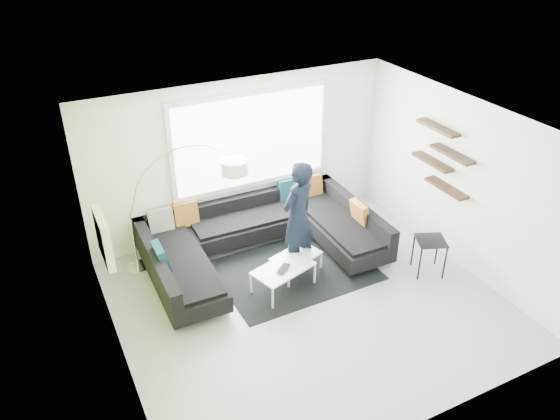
% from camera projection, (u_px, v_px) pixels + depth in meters
% --- Properties ---
extents(ground, '(5.50, 5.50, 0.00)m').
position_uv_depth(ground, '(308.00, 302.00, 8.29)').
color(ground, gray).
rests_on(ground, ground).
extents(room_shell, '(5.54, 5.04, 2.82)m').
position_uv_depth(room_shell, '(307.00, 191.00, 7.56)').
color(room_shell, white).
rests_on(room_shell, ground).
extents(sectional_sofa, '(3.82, 2.40, 0.82)m').
position_uv_depth(sectional_sofa, '(263.00, 242.00, 9.09)').
color(sectional_sofa, black).
rests_on(sectional_sofa, ground).
extents(rug, '(2.51, 1.84, 0.01)m').
position_uv_depth(rug, '(295.00, 270.00, 8.99)').
color(rug, black).
rests_on(rug, ground).
extents(coffee_table, '(1.37, 1.03, 0.40)m').
position_uv_depth(coffee_table, '(290.00, 270.00, 8.67)').
color(coffee_table, white).
rests_on(coffee_table, ground).
extents(arc_lamp, '(2.11, 1.31, 2.09)m').
position_uv_depth(arc_lamp, '(130.00, 214.00, 8.53)').
color(arc_lamp, white).
rests_on(arc_lamp, ground).
extents(side_table, '(0.59, 0.59, 0.62)m').
position_uv_depth(side_table, '(429.00, 256.00, 8.82)').
color(side_table, black).
rests_on(side_table, ground).
extents(person, '(1.04, 0.98, 1.90)m').
position_uv_depth(person, '(298.00, 217.00, 8.64)').
color(person, black).
rests_on(person, ground).
extents(laptop, '(0.49, 0.49, 0.02)m').
position_uv_depth(laptop, '(286.00, 270.00, 8.32)').
color(laptop, black).
rests_on(laptop, coffee_table).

